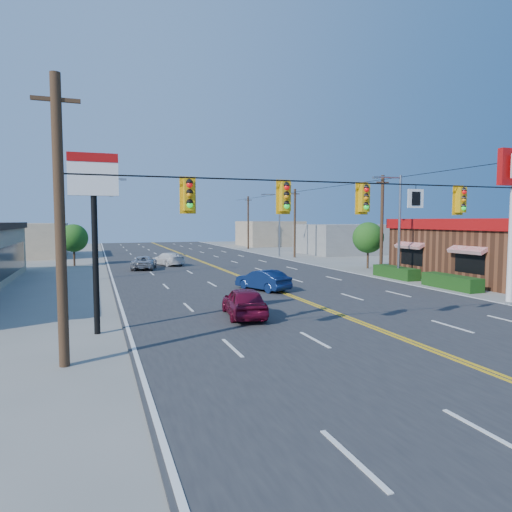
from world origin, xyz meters
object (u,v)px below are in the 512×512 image
object	(u,v)px
pizza_hut_sign	(94,205)
car_blue	(263,281)
car_magenta	(244,303)
car_silver	(144,263)
signal_span	(387,212)
car_white	(168,259)
kfc	(509,248)

from	to	relation	value
pizza_hut_sign	car_blue	world-z (taller)	pizza_hut_sign
car_magenta	car_silver	xyz separation A→B (m)	(-2.26, 23.11, -0.10)
car_silver	signal_span	bearing A→B (deg)	115.65
pizza_hut_sign	car_blue	xyz separation A→B (m)	(10.18, 8.21, -4.52)
signal_span	car_magenta	size ratio (longest dim) A/B	5.85
car_magenta	car_white	xyz separation A→B (m)	(0.34, 25.92, -0.06)
pizza_hut_sign	car_white	xyz separation A→B (m)	(6.86, 26.78, -4.54)
signal_span	kfc	world-z (taller)	signal_span
car_magenta	kfc	bearing A→B (deg)	-156.28
car_magenta	signal_span	bearing A→B (deg)	139.22
pizza_hut_sign	car_magenta	size ratio (longest dim) A/B	1.65
car_magenta	car_white	size ratio (longest dim) A/B	0.94
car_silver	car_white	bearing A→B (deg)	-120.40
kfc	car_white	size ratio (longest dim) A/B	3.67
car_magenta	car_silver	size ratio (longest dim) A/B	0.95
kfc	car_blue	xyz separation A→B (m)	(-20.72, 0.21, -1.71)
signal_span	car_white	size ratio (longest dim) A/B	5.48
car_magenta	car_white	bearing A→B (deg)	-83.33
signal_span	car_silver	distance (m)	29.07
kfc	car_magenta	size ratio (longest dim) A/B	3.92
kfc	car_blue	world-z (taller)	kfc
signal_span	car_blue	xyz separation A→B (m)	(-0.70, 12.21, -4.22)
kfc	pizza_hut_sign	distance (m)	32.04
kfc	car_blue	bearing A→B (deg)	179.41
car_blue	car_white	size ratio (longest dim) A/B	0.91
car_blue	car_white	bearing A→B (deg)	-101.72
car_magenta	car_blue	bearing A→B (deg)	-109.07
car_white	car_blue	bearing A→B (deg)	78.79
car_white	car_silver	distance (m)	3.82
car_silver	pizza_hut_sign	bearing A→B (deg)	92.26
kfc	car_white	bearing A→B (deg)	141.99
signal_span	pizza_hut_sign	distance (m)	11.60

